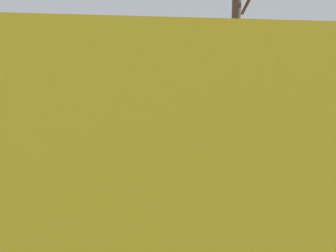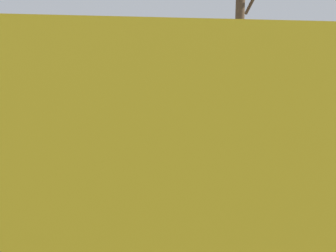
# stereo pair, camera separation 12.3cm
# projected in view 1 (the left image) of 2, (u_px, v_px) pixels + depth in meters

# --- Properties ---
(sidewalk_curb) EXTENTS (36.00, 5.00, 0.15)m
(sidewalk_curb) POSITION_uv_depth(u_px,v_px,m) (64.00, 150.00, 9.44)
(sidewalk_curb) COLOR #99968E
(sidewalk_curb) RESTS_ON ground
(fire_hydrant) EXTENTS (0.23, 0.53, 0.73)m
(fire_hydrant) POSITION_uv_depth(u_px,v_px,m) (29.00, 139.00, 8.48)
(fire_hydrant) COLOR #2D8438
(fire_hydrant) RESTS_ON sidewalk_curb
(loose_tire) EXTENTS (1.27, 0.87, 1.20)m
(loose_tire) POSITION_uv_depth(u_px,v_px,m) (13.00, 133.00, 8.07)
(loose_tire) COLOR black
(loose_tire) RESTS_ON sidewalk_curb
(bare_tree) EXTENTS (0.93, 1.40, 5.69)m
(bare_tree) POSITION_uv_depth(u_px,v_px,m) (237.00, 34.00, 10.85)
(bare_tree) COLOR #4C3823
(bare_tree) RESTS_ON sidewalk_curb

